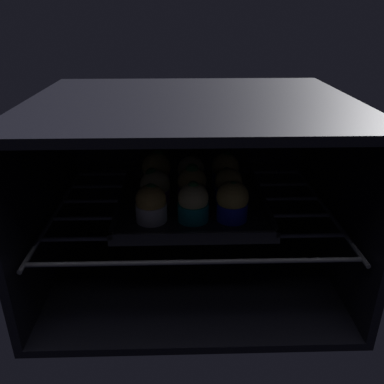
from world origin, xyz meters
TOP-DOWN VIEW (x-y plane):
  - oven_cavity at (0.00, 26.25)cm, footprint 59.00×47.00cm
  - oven_rack at (0.00, 22.00)cm, footprint 54.80×42.00cm
  - baking_tray at (0.00, 21.91)cm, footprint 29.00×29.00cm
  - muffin_row0_col0 at (-7.55, 14.20)cm, footprint 5.66×5.66cm
  - muffin_row0_col1 at (-0.06, 14.17)cm, footprint 5.66×5.66cm
  - muffin_row0_col2 at (7.04, 14.24)cm, footprint 5.86×5.86cm
  - muffin_row1_col0 at (-7.22, 21.62)cm, footprint 5.89×5.89cm
  - muffin_row1_col1 at (0.26, 22.06)cm, footprint 5.76×5.76cm
  - muffin_row1_col2 at (7.21, 21.94)cm, footprint 5.66×5.66cm
  - muffin_row2_col0 at (-7.35, 29.38)cm, footprint 6.10×6.10cm
  - muffin_row2_col1 at (-0.06, 29.26)cm, footprint 5.74×5.74cm
  - muffin_row2_col2 at (7.35, 29.57)cm, footprint 5.84×5.84cm

SIDE VIEW (x-z plane):
  - oven_rack at x=0.00cm, z-range 13.20..14.00cm
  - baking_tray at x=0.00cm, z-range 13.59..15.79cm
  - oven_cavity at x=0.00cm, z-range -1.50..35.50cm
  - muffin_row2_col1 at x=-0.06cm, z-range 14.91..21.71cm
  - muffin_row1_col2 at x=7.21cm, z-range 14.98..21.81cm
  - muffin_row1_col0 at x=-7.22cm, z-range 14.80..22.01cm
  - muffin_row0_col0 at x=-7.55cm, z-range 14.97..22.13cm
  - muffin_row0_col1 at x=-0.06cm, z-range 14.82..22.43cm
  - muffin_row1_col1 at x=0.26cm, z-range 14.73..22.66cm
  - muffin_row2_col2 at x=7.35cm, z-range 14.96..22.50cm
  - muffin_row0_col2 at x=7.04cm, z-range 15.01..22.52cm
  - muffin_row2_col0 at x=-7.35cm, z-range 14.94..22.92cm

